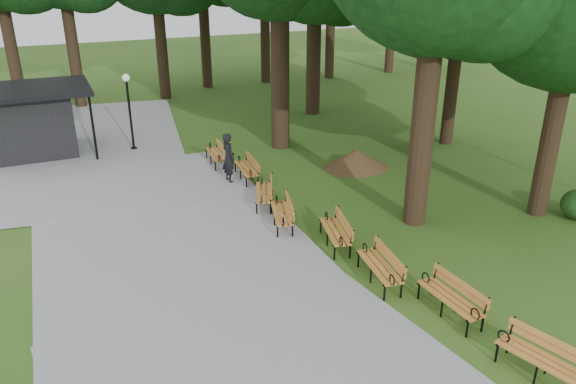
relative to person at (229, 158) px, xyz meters
name	(u,v)px	position (x,y,z in m)	size (l,w,h in m)	color
ground	(345,268)	(0.61, -7.27, -0.94)	(100.00, 100.00, 0.00)	#305719
path	(169,250)	(-3.39, -4.27, -0.91)	(12.00, 38.00, 0.06)	gray
person	(229,158)	(0.00, 0.00, 0.00)	(0.68, 0.45, 1.87)	black
kiosk	(28,121)	(-6.44, 6.65, 0.50)	(4.58, 3.98, 2.86)	black
lamp_post	(128,96)	(-2.46, 5.39, 1.42)	(0.32, 0.32, 3.29)	black
dirt_mound	(356,159)	(5.05, -0.76, -0.56)	(2.23, 2.23, 0.75)	#47301C
bench_0	(543,360)	(1.88, -12.52, -0.50)	(1.90, 0.64, 0.88)	#C97B2E
bench_1	(450,298)	(1.70, -10.08, -0.50)	(1.90, 0.64, 0.88)	#C97B2E
bench_2	(379,267)	(1.04, -8.19, -0.50)	(1.90, 0.64, 0.88)	#C97B2E
bench_3	(335,231)	(1.02, -6.01, -0.50)	(1.90, 0.64, 0.88)	#C97B2E
bench_4	(282,213)	(0.17, -4.21, -0.50)	(1.90, 0.64, 0.88)	#C97B2E
bench_5	(263,192)	(0.32, -2.48, -0.50)	(1.90, 0.64, 0.88)	#C97B2E
bench_6	(246,169)	(0.65, -0.07, -0.50)	(1.90, 0.64, 0.88)	#C97B2E
bench_7	(216,154)	(0.16, 2.00, -0.50)	(1.90, 0.64, 0.88)	#C97B2E
shrub_1	(576,219)	(8.88, -7.82, -0.94)	(1.13, 1.13, 0.96)	#193D14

